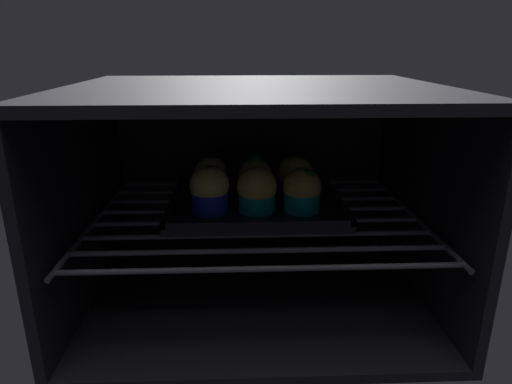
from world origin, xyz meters
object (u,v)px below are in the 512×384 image
at_px(baking_tray, 256,206).
at_px(muffin_row1_col2, 295,177).
at_px(muffin_row0_col1, 259,191).
at_px(muffin_row0_col2, 302,191).
at_px(muffin_row1_col1, 257,179).
at_px(muffin_row1_col0, 211,179).
at_px(muffin_row0_col0, 210,190).

distance_m(baking_tray, muffin_row1_col2, 0.09).
distance_m(baking_tray, muffin_row0_col1, 0.05).
bearing_deg(baking_tray, muffin_row1_col2, 28.86).
bearing_deg(muffin_row0_col1, muffin_row0_col2, -1.20).
relative_size(muffin_row0_col1, muffin_row1_col1, 0.96).
xyz_separation_m(muffin_row1_col0, muffin_row1_col2, (0.15, 0.01, -0.00)).
xyz_separation_m(muffin_row1_col1, muffin_row1_col2, (0.07, 0.01, 0.00)).
xyz_separation_m(muffin_row0_col2, muffin_row1_col0, (-0.15, 0.07, 0.00)).
bearing_deg(muffin_row1_col0, muffin_row1_col2, 2.28).
xyz_separation_m(baking_tray, muffin_row0_col1, (0.00, -0.04, 0.04)).
distance_m(muffin_row0_col2, muffin_row1_col1, 0.10).
xyz_separation_m(muffin_row0_col2, muffin_row1_col1, (-0.07, 0.07, -0.00)).
height_order(muffin_row0_col2, muffin_row1_col2, same).
xyz_separation_m(muffin_row0_col1, muffin_row1_col2, (0.07, 0.08, -0.00)).
relative_size(muffin_row1_col1, muffin_row1_col2, 1.05).
bearing_deg(muffin_row1_col2, baking_tray, -151.14).
bearing_deg(muffin_row1_col1, muffin_row1_col0, -179.86).
height_order(muffin_row0_col2, muffin_row1_col0, same).
distance_m(muffin_row0_col0, muffin_row0_col2, 0.15).
xyz_separation_m(muffin_row0_col1, muffin_row1_col0, (-0.08, 0.07, 0.00)).
height_order(muffin_row1_col0, muffin_row1_col2, same).
bearing_deg(muffin_row0_col0, muffin_row1_col2, 27.55).
height_order(baking_tray, muffin_row1_col1, muffin_row1_col1).
relative_size(muffin_row0_col2, muffin_row1_col1, 0.94).
height_order(muffin_row0_col1, muffin_row1_col2, same).
relative_size(baking_tray, muffin_row0_col2, 4.00).
bearing_deg(muffin_row1_col1, muffin_row0_col0, -138.00).
bearing_deg(muffin_row0_col0, muffin_row1_col1, 42.00).
relative_size(muffin_row1_col0, muffin_row1_col2, 1.00).
bearing_deg(muffin_row1_col0, muffin_row0_col1, -40.55).
relative_size(muffin_row1_col0, muffin_row1_col1, 0.95).
bearing_deg(muffin_row1_col0, muffin_row0_col2, -25.14).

